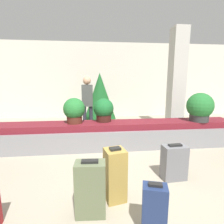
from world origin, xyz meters
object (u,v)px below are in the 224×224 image
at_px(suitcase_2, 174,162).
at_px(decorated_tree, 100,96).
at_px(suitcase_3, 154,209).
at_px(potted_plant_1, 200,107).
at_px(traveler_0, 87,99).
at_px(suitcase_1, 115,175).
at_px(pillar, 177,81).
at_px(potted_plant_2, 74,110).
at_px(suitcase_4, 91,189).
at_px(potted_plant_0, 104,110).

xyz_separation_m(suitcase_2, decorated_tree, (-1.05, 3.94, 0.74)).
relative_size(suitcase_3, potted_plant_1, 0.81).
xyz_separation_m(suitcase_3, traveler_0, (-0.79, 3.78, 0.76)).
bearing_deg(suitcase_1, pillar, 41.24).
bearing_deg(suitcase_1, potted_plant_2, 97.68).
bearing_deg(suitcase_2, suitcase_1, -162.55).
bearing_deg(suitcase_1, potted_plant_1, 25.80).
bearing_deg(potted_plant_1, traveler_0, 153.63).
bearing_deg(decorated_tree, suitcase_1, -89.71).
xyz_separation_m(suitcase_4, potted_plant_2, (-0.40, 2.20, 0.58)).
distance_m(suitcase_2, potted_plant_0, 2.05).
distance_m(suitcase_1, decorated_tree, 4.39).
bearing_deg(suitcase_3, potted_plant_1, 66.46).
height_order(potted_plant_1, potted_plant_2, potted_plant_1).
xyz_separation_m(suitcase_3, potted_plant_1, (1.98, 2.40, 0.68)).
distance_m(suitcase_4, potted_plant_2, 2.31).
xyz_separation_m(suitcase_1, suitcase_2, (1.02, 0.40, -0.07)).
distance_m(suitcase_3, potted_plant_0, 2.72).
bearing_deg(suitcase_4, potted_plant_0, 86.12).
height_order(pillar, traveler_0, pillar).
relative_size(suitcase_3, potted_plant_2, 0.96).
bearing_deg(potted_plant_0, decorated_tree, 89.99).
distance_m(suitcase_2, potted_plant_1, 2.05).
height_order(suitcase_1, decorated_tree, decorated_tree).
height_order(potted_plant_1, decorated_tree, decorated_tree).
distance_m(suitcase_3, potted_plant_1, 3.19).
bearing_deg(potted_plant_2, suitcase_1, -69.85).
bearing_deg(suitcase_4, potted_plant_2, 103.73).
relative_size(suitcase_2, potted_plant_0, 1.05).
distance_m(suitcase_2, traveler_0, 3.26).
bearing_deg(decorated_tree, suitcase_3, -85.72).
relative_size(potted_plant_0, decorated_tree, 0.30).
height_order(suitcase_1, traveler_0, traveler_0).
relative_size(suitcase_2, suitcase_3, 1.05).
height_order(suitcase_1, suitcase_2, suitcase_1).
bearing_deg(potted_plant_1, suitcase_1, -141.74).
distance_m(potted_plant_1, decorated_tree, 3.43).
distance_m(potted_plant_0, traveler_0, 1.24).
bearing_deg(suitcase_2, potted_plant_0, 118.44).
xyz_separation_m(suitcase_4, potted_plant_1, (2.65, 2.08, 0.62)).
height_order(suitcase_1, suitcase_4, suitcase_1).
bearing_deg(suitcase_3, pillar, 77.89).
xyz_separation_m(suitcase_4, potted_plant_0, (0.30, 2.30, 0.55)).
distance_m(pillar, decorated_tree, 2.70).
bearing_deg(suitcase_1, suitcase_3, -71.23).
bearing_deg(decorated_tree, pillar, -24.97).
bearing_deg(suitcase_2, potted_plant_1, 43.93).
bearing_deg(potted_plant_2, decorated_tree, 73.71).
height_order(suitcase_2, potted_plant_1, potted_plant_1).
relative_size(suitcase_1, suitcase_3, 1.30).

